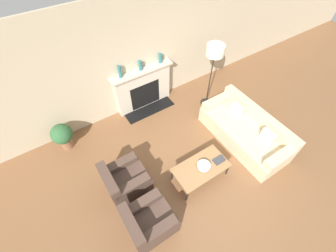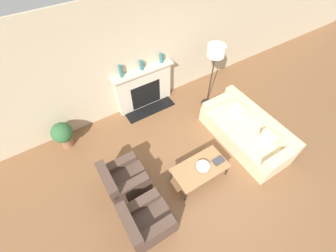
# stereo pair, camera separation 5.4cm
# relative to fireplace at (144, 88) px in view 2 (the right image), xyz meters

# --- Properties ---
(ground_plane) EXTENTS (18.00, 18.00, 0.00)m
(ground_plane) POSITION_rel_fireplace_xyz_m (0.15, -2.77, -0.57)
(ground_plane) COLOR brown
(wall_back) EXTENTS (18.00, 0.06, 2.90)m
(wall_back) POSITION_rel_fireplace_xyz_m (0.15, 0.14, 0.88)
(wall_back) COLOR #BCAD8E
(wall_back) RESTS_ON ground_plane
(fireplace) EXTENTS (1.65, 0.59, 1.16)m
(fireplace) POSITION_rel_fireplace_xyz_m (0.00, 0.00, 0.00)
(fireplace) COLOR beige
(fireplace) RESTS_ON ground_plane
(couch) EXTENTS (0.96, 2.19, 0.77)m
(couch) POSITION_rel_fireplace_xyz_m (1.44, -2.37, -0.28)
(couch) COLOR #CCB78E
(couch) RESTS_ON ground_plane
(armchair_near) EXTENTS (0.83, 0.74, 0.77)m
(armchair_near) POSITION_rel_fireplace_xyz_m (-1.54, -2.92, -0.27)
(armchair_near) COLOR #4C382D
(armchair_near) RESTS_ON ground_plane
(armchair_far) EXTENTS (0.83, 0.74, 0.77)m
(armchair_far) POSITION_rel_fireplace_xyz_m (-1.54, -1.97, -0.27)
(armchair_far) COLOR #4C382D
(armchair_far) RESTS_ON ground_plane
(coffee_table) EXTENTS (1.15, 0.63, 0.40)m
(coffee_table) POSITION_rel_fireplace_xyz_m (-0.10, -2.60, -0.20)
(coffee_table) COLOR olive
(coffee_table) RESTS_ON ground_plane
(bowl) EXTENTS (0.27, 0.27, 0.09)m
(bowl) POSITION_rel_fireplace_xyz_m (-0.06, -2.63, -0.12)
(bowl) COLOR silver
(bowl) RESTS_ON coffee_table
(book) EXTENTS (0.25, 0.16, 0.02)m
(book) POSITION_rel_fireplace_xyz_m (0.32, -2.68, -0.16)
(book) COLOR #38383D
(book) RESTS_ON coffee_table
(floor_lamp) EXTENTS (0.43, 0.43, 1.80)m
(floor_lamp) POSITION_rel_fireplace_xyz_m (1.48, -0.89, 0.99)
(floor_lamp) COLOR black
(floor_lamp) RESTS_ON ground_plane
(mantel_vase_left) EXTENTS (0.08, 0.08, 0.31)m
(mantel_vase_left) POSITION_rel_fireplace_xyz_m (-0.54, 0.01, 0.75)
(mantel_vase_left) COLOR #28666B
(mantel_vase_left) RESTS_ON fireplace
(mantel_vase_center_left) EXTENTS (0.09, 0.09, 0.24)m
(mantel_vase_center_left) POSITION_rel_fireplace_xyz_m (-0.01, 0.01, 0.72)
(mantel_vase_center_left) COLOR #28666B
(mantel_vase_center_left) RESTS_ON fireplace
(mantel_vase_center_right) EXTENTS (0.09, 0.09, 0.24)m
(mantel_vase_center_right) POSITION_rel_fireplace_xyz_m (0.55, 0.01, 0.72)
(mantel_vase_center_right) COLOR #28666B
(mantel_vase_center_right) RESTS_ON fireplace
(potted_plant) EXTENTS (0.48, 0.48, 0.70)m
(potted_plant) POSITION_rel_fireplace_xyz_m (-2.26, -0.24, -0.15)
(potted_plant) COLOR brown
(potted_plant) RESTS_ON ground_plane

